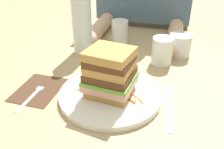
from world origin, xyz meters
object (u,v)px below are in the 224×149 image
at_px(main_plate, 109,95).
at_px(fork, 34,93).
at_px(sandwich, 109,72).
at_px(knife, 169,108).
at_px(juice_glass, 162,52).
at_px(empty_tumbler_0, 180,45).
at_px(empty_tumbler_1, 120,32).
at_px(water_bottle, 81,18).
at_px(napkin_dark, 39,89).

bearing_deg(main_plate, fork, -169.22).
height_order(sandwich, knife, sandwich).
xyz_separation_m(juice_glass, empty_tumbler_0, (0.06, 0.08, -0.00)).
distance_m(main_plate, empty_tumbler_0, 0.37).
xyz_separation_m(knife, juice_glass, (-0.05, 0.25, 0.04)).
distance_m(main_plate, knife, 0.17).
relative_size(empty_tumbler_0, empty_tumbler_1, 0.83).
bearing_deg(juice_glass, empty_tumbler_0, 54.33).
bearing_deg(empty_tumbler_1, sandwich, -80.93).
xyz_separation_m(fork, water_bottle, (0.04, 0.30, 0.13)).
xyz_separation_m(sandwich, knife, (0.17, -0.01, -0.08)).
bearing_deg(empty_tumbler_1, main_plate, -80.95).
distance_m(fork, empty_tumbler_1, 0.43).
height_order(napkin_dark, knife, same).
distance_m(water_bottle, empty_tumbler_0, 0.37).
distance_m(sandwich, empty_tumbler_1, 0.37).
xyz_separation_m(napkin_dark, knife, (0.38, 0.01, 0.00)).
xyz_separation_m(sandwich, empty_tumbler_0, (0.18, 0.32, -0.04)).
bearing_deg(empty_tumbler_0, water_bottle, -169.32).
xyz_separation_m(sandwich, napkin_dark, (-0.21, -0.02, -0.08)).
bearing_deg(sandwich, juice_glass, 63.90).
height_order(fork, juice_glass, juice_glass).
xyz_separation_m(water_bottle, empty_tumbler_1, (0.11, 0.11, -0.09)).
xyz_separation_m(main_plate, fork, (-0.21, -0.04, -0.00)).
xyz_separation_m(sandwich, fork, (-0.21, -0.04, -0.08)).
distance_m(sandwich, knife, 0.18).
bearing_deg(napkin_dark, water_bottle, 82.09).
distance_m(main_plate, napkin_dark, 0.21).
xyz_separation_m(fork, knife, (0.38, 0.03, -0.00)).
distance_m(napkin_dark, juice_glass, 0.42).
xyz_separation_m(main_plate, empty_tumbler_0, (0.18, 0.32, 0.03)).
relative_size(napkin_dark, fork, 0.93).
distance_m(knife, water_bottle, 0.45).
relative_size(sandwich, knife, 0.69).
height_order(main_plate, sandwich, sandwich).
bearing_deg(napkin_dark, sandwich, 4.70).
distance_m(fork, juice_glass, 0.44).
bearing_deg(knife, empty_tumbler_1, 121.00).
height_order(fork, empty_tumbler_1, empty_tumbler_1).
relative_size(sandwich, empty_tumbler_0, 1.75).
bearing_deg(sandwich, empty_tumbler_1, 99.07).
relative_size(main_plate, juice_glass, 3.05).
bearing_deg(sandwich, main_plate, 108.71).
distance_m(main_plate, water_bottle, 0.33).
distance_m(napkin_dark, knife, 0.38).
distance_m(knife, empty_tumbler_1, 0.44).
xyz_separation_m(main_plate, napkin_dark, (-0.21, -0.02, -0.01)).
bearing_deg(empty_tumbler_1, empty_tumbler_0, -10.54).
bearing_deg(knife, fork, -175.20).
distance_m(juice_glass, water_bottle, 0.31).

